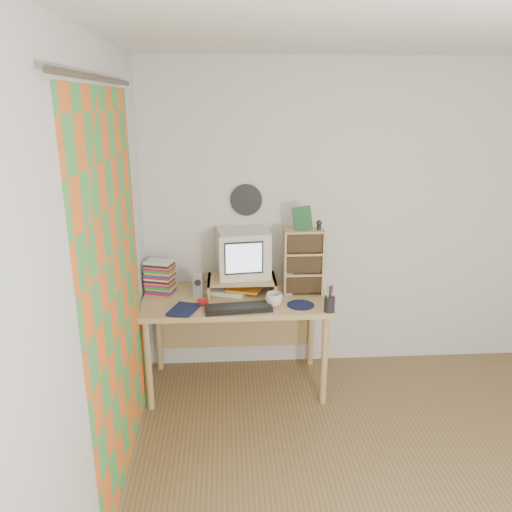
{
  "coord_description": "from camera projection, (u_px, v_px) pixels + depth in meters",
  "views": [
    {
      "loc": [
        -1.09,
        -2.14,
        2.18
      ],
      "look_at": [
        -0.88,
        1.33,
        1.09
      ],
      "focal_mm": 35.0,
      "sensor_mm": 36.0,
      "label": 1
    }
  ],
  "objects": [
    {
      "name": "speaker_left",
      "position": [
        198.0,
        285.0,
        3.77
      ],
      "size": [
        0.08,
        0.08,
        0.2
      ],
      "primitive_type": "cube",
      "rotation": [
        0.0,
        0.0,
        -0.11
      ],
      "color": "#A4A4A9",
      "rests_on": "desk"
    },
    {
      "name": "monitor_riser",
      "position": [
        242.0,
        281.0,
        3.85
      ],
      "size": [
        0.52,
        0.3,
        0.12
      ],
      "color": "tan",
      "rests_on": "desk"
    },
    {
      "name": "game_box",
      "position": [
        302.0,
        218.0,
        3.7
      ],
      "size": [
        0.14,
        0.03,
        0.18
      ],
      "primitive_type": "cube",
      "rotation": [
        0.0,
        0.0,
        -0.03
      ],
      "color": "#164F23",
      "rests_on": "cd_rack"
    },
    {
      "name": "keyboard",
      "position": [
        238.0,
        308.0,
        3.54
      ],
      "size": [
        0.49,
        0.21,
        0.03
      ],
      "primitive_type": "cube",
      "rotation": [
        0.0,
        0.0,
        0.1
      ],
      "color": "black",
      "rests_on": "desk"
    },
    {
      "name": "cd_rack",
      "position": [
        303.0,
        262.0,
        3.81
      ],
      "size": [
        0.3,
        0.16,
        0.5
      ],
      "primitive_type": "cube",
      "rotation": [
        0.0,
        0.0,
        0.0
      ],
      "color": "tan",
      "rests_on": "desk"
    },
    {
      "name": "mug",
      "position": [
        274.0,
        299.0,
        3.61
      ],
      "size": [
        0.14,
        0.14,
        0.1
      ],
      "primitive_type": "imported",
      "rotation": [
        0.0,
        0.0,
        0.13
      ],
      "color": "silver",
      "rests_on": "desk"
    },
    {
      "name": "back_wall",
      "position": [
        361.0,
        220.0,
        4.04
      ],
      "size": [
        3.5,
        0.0,
        3.5
      ],
      "primitive_type": "plane",
      "rotation": [
        1.57,
        0.0,
        0.0
      ],
      "color": "silver",
      "rests_on": "floor"
    },
    {
      "name": "ceiling",
      "position": [
        494.0,
        16.0,
        2.01
      ],
      "size": [
        3.5,
        3.5,
        0.0
      ],
      "primitive_type": "plane",
      "rotation": [
        3.14,
        0.0,
        0.0
      ],
      "color": "white",
      "rests_on": "back_wall"
    },
    {
      "name": "dvd_stack",
      "position": [
        160.0,
        275.0,
        3.84
      ],
      "size": [
        0.24,
        0.2,
        0.29
      ],
      "primitive_type": null,
      "rotation": [
        0.0,
        0.0,
        -0.3
      ],
      "color": "brown",
      "rests_on": "desk"
    },
    {
      "name": "desk",
      "position": [
        236.0,
        310.0,
        3.88
      ],
      "size": [
        1.4,
        0.7,
        0.75
      ],
      "color": "tan",
      "rests_on": "floor"
    },
    {
      "name": "red_box",
      "position": [
        203.0,
        302.0,
        3.64
      ],
      "size": [
        0.08,
        0.06,
        0.04
      ],
      "primitive_type": "cube",
      "rotation": [
        0.0,
        0.0,
        -0.17
      ],
      "color": "red",
      "rests_on": "desk"
    },
    {
      "name": "left_wall",
      "position": [
        84.0,
        313.0,
        2.27
      ],
      "size": [
        0.0,
        3.5,
        3.5
      ],
      "primitive_type": "plane",
      "rotation": [
        1.57,
        0.0,
        1.57
      ],
      "color": "silver",
      "rests_on": "floor"
    },
    {
      "name": "crt_monitor",
      "position": [
        243.0,
        254.0,
        3.84
      ],
      "size": [
        0.42,
        0.42,
        0.36
      ],
      "primitive_type": "cube",
      "rotation": [
        0.0,
        0.0,
        0.13
      ],
      "color": "beige",
      "rests_on": "monitor_riser"
    },
    {
      "name": "curtain",
      "position": [
        116.0,
        294.0,
        2.76
      ],
      "size": [
        0.0,
        2.2,
        2.2
      ],
      "primitive_type": "plane",
      "rotation": [
        1.57,
        0.0,
        1.57
      ],
      "color": "orange",
      "rests_on": "left_wall"
    },
    {
      "name": "papers",
      "position": [
        234.0,
        289.0,
        3.89
      ],
      "size": [
        0.35,
        0.3,
        0.04
      ],
      "primitive_type": null,
      "rotation": [
        0.0,
        0.0,
        -0.34
      ],
      "color": "silver",
      "rests_on": "desk"
    },
    {
      "name": "mousepad",
      "position": [
        301.0,
        305.0,
        3.64
      ],
      "size": [
        0.25,
        0.25,
        0.0
      ],
      "primitive_type": "cylinder",
      "rotation": [
        0.0,
        0.0,
        -0.31
      ],
      "color": "black",
      "rests_on": "desk"
    },
    {
      "name": "speaker_right",
      "position": [
        287.0,
        282.0,
        3.83
      ],
      "size": [
        0.08,
        0.08,
        0.2
      ],
      "primitive_type": "cube",
      "rotation": [
        0.0,
        0.0,
        0.06
      ],
      "color": "#A4A4A9",
      "rests_on": "desk"
    },
    {
      "name": "webcam",
      "position": [
        319.0,
        225.0,
        3.71
      ],
      "size": [
        0.04,
        0.04,
        0.08
      ],
      "primitive_type": null,
      "rotation": [
        0.0,
        0.0,
        -0.01
      ],
      "color": "black",
      "rests_on": "cd_rack"
    },
    {
      "name": "diary",
      "position": [
        172.0,
        307.0,
        3.55
      ],
      "size": [
        0.25,
        0.22,
        0.04
      ],
      "primitive_type": "imported",
      "rotation": [
        0.0,
        0.0,
        -0.33
      ],
      "color": "#10163B",
      "rests_on": "desk"
    },
    {
      "name": "pen_cup",
      "position": [
        330.0,
        301.0,
        3.51
      ],
      "size": [
        0.09,
        0.09,
        0.15
      ],
      "primitive_type": null,
      "rotation": [
        0.0,
        0.0,
        -0.17
      ],
      "color": "black",
      "rests_on": "desk"
    },
    {
      "name": "wall_disc",
      "position": [
        246.0,
        200.0,
        3.92
      ],
      "size": [
        0.25,
        0.02,
        0.25
      ],
      "primitive_type": "cylinder",
      "rotation": [
        1.57,
        0.0,
        0.0
      ],
      "color": "black",
      "rests_on": "back_wall"
    }
  ]
}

